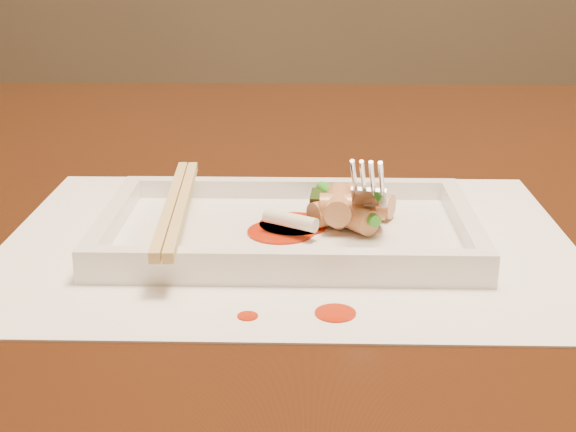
{
  "coord_description": "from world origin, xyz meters",
  "views": [
    {
      "loc": [
        -0.05,
        -0.69,
        0.96
      ],
      "look_at": [
        -0.07,
        -0.17,
        0.77
      ],
      "focal_mm": 50.0,
      "sensor_mm": 36.0,
      "label": 1
    }
  ],
  "objects_px": {
    "table": "(361,277)",
    "chopstick_a": "(171,205)",
    "plate_base": "(288,235)",
    "placemat": "(288,241)",
    "fork": "(389,121)"
  },
  "relations": [
    {
      "from": "plate_base",
      "to": "placemat",
      "type": "bearing_deg",
      "value": 0.0
    },
    {
      "from": "table",
      "to": "chopstick_a",
      "type": "xyz_separation_m",
      "value": [
        -0.15,
        -0.17,
        0.13
      ]
    },
    {
      "from": "placemat",
      "to": "fork",
      "type": "height_order",
      "value": "fork"
    },
    {
      "from": "table",
      "to": "plate_base",
      "type": "xyz_separation_m",
      "value": [
        -0.07,
        -0.17,
        0.11
      ]
    },
    {
      "from": "chopstick_a",
      "to": "plate_base",
      "type": "bearing_deg",
      "value": 0.0
    },
    {
      "from": "table",
      "to": "plate_base",
      "type": "distance_m",
      "value": 0.21
    },
    {
      "from": "table",
      "to": "chopstick_a",
      "type": "bearing_deg",
      "value": -131.54
    },
    {
      "from": "plate_base",
      "to": "fork",
      "type": "bearing_deg",
      "value": 14.42
    },
    {
      "from": "placemat",
      "to": "table",
      "type": "bearing_deg",
      "value": 68.53
    },
    {
      "from": "table",
      "to": "fork",
      "type": "distance_m",
      "value": 0.24
    },
    {
      "from": "table",
      "to": "fork",
      "type": "height_order",
      "value": "fork"
    },
    {
      "from": "chopstick_a",
      "to": "table",
      "type": "bearing_deg",
      "value": 48.46
    },
    {
      "from": "plate_base",
      "to": "fork",
      "type": "xyz_separation_m",
      "value": [
        0.07,
        0.02,
        0.08
      ]
    },
    {
      "from": "plate_base",
      "to": "chopstick_a",
      "type": "height_order",
      "value": "chopstick_a"
    },
    {
      "from": "table",
      "to": "fork",
      "type": "bearing_deg",
      "value": -88.26
    }
  ]
}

